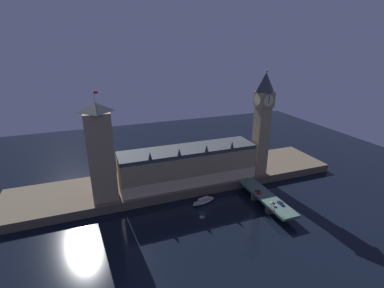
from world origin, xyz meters
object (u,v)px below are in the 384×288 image
at_px(pedestrian_mid_walk, 270,190).
at_px(street_lamp_far, 246,180).
at_px(clock_tower, 262,121).
at_px(victoria_tower, 101,152).
at_px(pedestrian_near_rail, 271,206).
at_px(car_northbound_lead, 258,192).
at_px(street_lamp_near, 275,205).
at_px(boat_upstream, 204,201).
at_px(car_southbound_lead, 281,203).
at_px(car_northbound_trail, 273,204).

height_order(pedestrian_mid_walk, street_lamp_far, street_lamp_far).
bearing_deg(clock_tower, victoria_tower, 178.44).
xyz_separation_m(clock_tower, pedestrian_near_rail, (-18.75, -41.94, -35.81)).
bearing_deg(car_northbound_lead, pedestrian_mid_walk, -10.91).
distance_m(street_lamp_near, boat_upstream, 42.16).
xyz_separation_m(car_northbound_lead, pedestrian_mid_walk, (7.21, -1.39, 0.22)).
height_order(victoria_tower, car_northbound_lead, victoria_tower).
bearing_deg(boat_upstream, pedestrian_near_rail, -41.98).
relative_size(street_lamp_near, boat_upstream, 0.37).
height_order(car_northbound_lead, car_southbound_lead, car_northbound_lead).
xyz_separation_m(street_lamp_far, boat_upstream, (-28.74, 0.24, -9.17)).
bearing_deg(victoria_tower, car_northbound_trail, -26.43).
bearing_deg(victoria_tower, car_southbound_lead, -25.50).
distance_m(victoria_tower, car_northbound_lead, 95.35).
distance_m(clock_tower, car_southbound_lead, 55.75).
height_order(pedestrian_near_rail, street_lamp_near, street_lamp_near).
xyz_separation_m(car_southbound_lead, pedestrian_near_rail, (-7.21, -1.04, 0.27)).
distance_m(car_southbound_lead, pedestrian_mid_walk, 14.07).
height_order(car_northbound_trail, car_southbound_lead, car_northbound_trail).
height_order(victoria_tower, street_lamp_far, victoria_tower).
relative_size(car_northbound_lead, boat_upstream, 0.26).
height_order(victoria_tower, pedestrian_near_rail, victoria_tower).
bearing_deg(car_northbound_lead, boat_upstream, 162.51).
distance_m(pedestrian_near_rail, pedestrian_mid_walk, 17.73).
bearing_deg(car_northbound_trail, street_lamp_far, 96.55).
xyz_separation_m(car_northbound_trail, pedestrian_near_rail, (-2.40, -1.59, 0.23)).
distance_m(car_northbound_lead, car_southbound_lead, 15.99).
distance_m(street_lamp_far, boat_upstream, 30.17).
height_order(victoria_tower, car_northbound_trail, victoria_tower).
xyz_separation_m(victoria_tower, pedestrian_mid_walk, (94.06, -29.86, -26.95)).
bearing_deg(victoria_tower, street_lamp_near, -29.84).
bearing_deg(car_northbound_trail, car_northbound_lead, 90.00).
bearing_deg(clock_tower, pedestrian_mid_walk, -108.68).
relative_size(pedestrian_mid_walk, boat_upstream, 0.11).
bearing_deg(clock_tower, pedestrian_near_rail, -114.09).
distance_m(car_northbound_lead, street_lamp_far, 10.76).
bearing_deg(street_lamp_near, boat_upstream, 134.08).
relative_size(car_northbound_trail, pedestrian_mid_walk, 2.24).
xyz_separation_m(car_northbound_lead, boat_upstream, (-31.55, 9.94, -5.45)).
distance_m(car_southbound_lead, street_lamp_far, 26.36).
relative_size(car_northbound_lead, pedestrian_near_rail, 2.43).
bearing_deg(street_lamp_far, clock_tower, 39.79).
bearing_deg(car_northbound_lead, car_northbound_trail, -90.00).
bearing_deg(car_southbound_lead, car_northbound_lead, 107.48).
bearing_deg(clock_tower, car_northbound_trail, -112.05).
distance_m(clock_tower, car_northbound_lead, 47.12).
bearing_deg(pedestrian_near_rail, boat_upstream, 138.02).
height_order(car_northbound_lead, pedestrian_near_rail, pedestrian_near_rail).
height_order(car_northbound_trail, pedestrian_near_rail, pedestrian_near_rail).
relative_size(victoria_tower, pedestrian_near_rail, 36.42).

